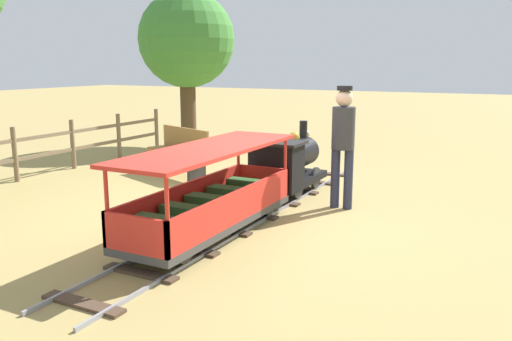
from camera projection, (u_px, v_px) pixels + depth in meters
name	position (u px, v px, depth m)	size (l,w,h in m)	color
ground_plane	(250.00, 215.00, 6.72)	(60.00, 60.00, 0.00)	#A38C51
track	(249.00, 214.00, 6.70)	(0.78, 6.40, 0.04)	gray
locomotive	(287.00, 163.00, 7.65)	(0.74, 1.45, 1.00)	black
passenger_car	(211.00, 200.00, 5.83)	(0.84, 2.70, 0.97)	#3F3F3F
conductor_person	(343.00, 137.00, 6.86)	(0.30, 0.30, 1.62)	#282D47
park_bench	(179.00, 152.00, 8.98)	(1.36, 0.84, 0.82)	olive
oak_tree_distant	(186.00, 41.00, 11.94)	(2.19, 2.19, 3.52)	#4C3823
fence_section	(15.00, 153.00, 8.52)	(0.08, 7.48, 0.90)	#756047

